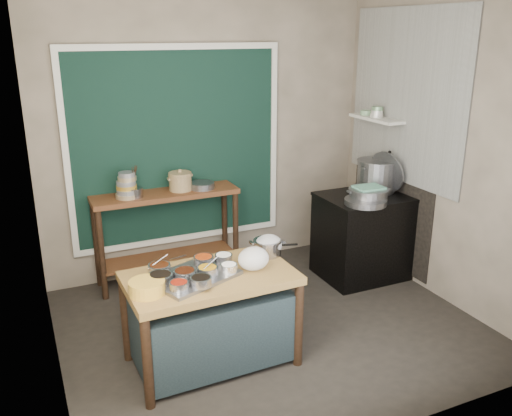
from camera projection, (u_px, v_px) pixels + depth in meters
name	position (u px, v px, depth m)	size (l,w,h in m)	color
floor	(270.00, 327.00, 4.78)	(3.50, 3.00, 0.02)	black
back_wall	(208.00, 139.00, 5.64)	(3.50, 0.02, 2.80)	gray
left_wall	(37.00, 198.00, 3.65)	(0.02, 3.00, 2.80)	gray
right_wall	(442.00, 152.00, 5.03)	(0.02, 3.00, 2.80)	gray
curtain_panel	(177.00, 147.00, 5.49)	(2.10, 0.02, 1.90)	black
curtain_frame	(178.00, 147.00, 5.48)	(2.22, 0.03, 2.02)	beige
tile_panel	(406.00, 97.00, 5.35)	(0.02, 1.70, 1.70)	#B2B2AA
soot_patch	(391.00, 205.00, 5.80)	(0.01, 1.30, 1.30)	black
wall_shelf	(377.00, 119.00, 5.65)	(0.22, 0.70, 0.03)	beige
prep_table	(211.00, 319.00, 4.14)	(1.25, 0.72, 0.75)	olive
back_counter	(168.00, 237.00, 5.52)	(1.45, 0.40, 0.95)	brown
stove_block	(364.00, 237.00, 5.65)	(0.90, 0.68, 0.85)	black
stove_top	(367.00, 197.00, 5.51)	(0.92, 0.69, 0.03)	black
condiment_tray	(193.00, 276.00, 3.96)	(0.61, 0.43, 0.03)	gray
condiment_bowls	(190.00, 272.00, 3.93)	(0.69, 0.49, 0.07)	gray
yellow_basin	(147.00, 287.00, 3.72)	(0.25, 0.25, 0.10)	#C58430
saucepan	(267.00, 247.00, 4.36)	(0.23, 0.23, 0.13)	gray
plastic_bag_a	(254.00, 259.00, 4.08)	(0.24, 0.20, 0.18)	white
plastic_bag_b	(268.00, 245.00, 4.35)	(0.23, 0.20, 0.17)	white
bowl_stack	(127.00, 186.00, 5.17)	(0.22, 0.22, 0.25)	tan
utensil_cup	(135.00, 193.00, 5.19)	(0.16, 0.16, 0.09)	gray
ceramic_crock	(180.00, 182.00, 5.41)	(0.24, 0.24, 0.16)	#9B8254
wide_bowl	(202.00, 185.00, 5.48)	(0.25, 0.25, 0.06)	gray
stock_pot	(376.00, 176.00, 5.60)	(0.42, 0.42, 0.33)	gray
pot_lid	(386.00, 172.00, 5.56)	(0.44, 0.44, 0.02)	gray
steamer	(368.00, 195.00, 5.30)	(0.40, 0.40, 0.13)	gray
green_cloth	(369.00, 187.00, 5.27)	(0.27, 0.21, 0.02)	#65AD95
shallow_pan	(366.00, 202.00, 5.21)	(0.40, 0.40, 0.05)	gray
shelf_bowl_stack	(377.00, 112.00, 5.63)	(0.14, 0.14, 0.11)	silver
shelf_bowl_green	(367.00, 113.00, 5.79)	(0.13, 0.13, 0.05)	gray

